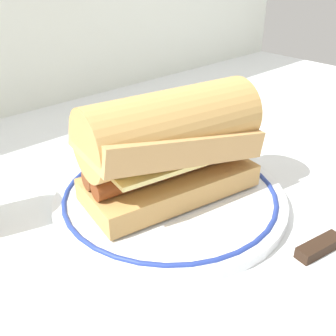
% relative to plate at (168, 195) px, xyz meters
% --- Properties ---
extents(ground_plane, '(1.50, 1.50, 0.00)m').
position_rel_plate_xyz_m(ground_plane, '(-0.01, -0.00, -0.01)').
color(ground_plane, silver).
extents(plate, '(0.27, 0.27, 0.01)m').
position_rel_plate_xyz_m(plate, '(0.00, 0.00, 0.00)').
color(plate, white).
rests_on(plate, ground_plane).
extents(sausage_sandwich, '(0.21, 0.12, 0.12)m').
position_rel_plate_xyz_m(sausage_sandwich, '(-0.00, -0.00, 0.07)').
color(sausage_sandwich, tan).
rests_on(sausage_sandwich, plate).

